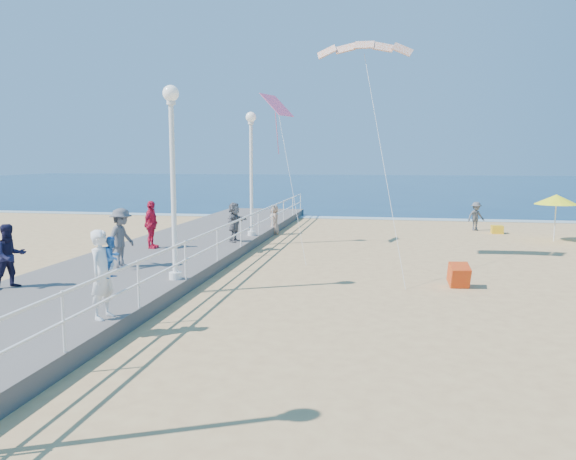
% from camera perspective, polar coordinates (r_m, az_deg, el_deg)
% --- Properties ---
extents(ground, '(160.00, 160.00, 0.00)m').
position_cam_1_polar(ground, '(15.12, 8.10, -7.20)').
color(ground, tan).
rests_on(ground, ground).
extents(ocean, '(160.00, 90.00, 0.05)m').
position_cam_1_polar(ocean, '(79.72, 9.76, 4.54)').
color(ocean, '#0B2847').
rests_on(ocean, ground).
extents(surf_line, '(160.00, 1.20, 0.04)m').
position_cam_1_polar(surf_line, '(35.33, 9.28, 1.16)').
color(surf_line, silver).
rests_on(surf_line, ground).
extents(boardwalk, '(5.00, 44.00, 0.40)m').
position_cam_1_polar(boardwalk, '(17.03, -18.11, -5.15)').
color(boardwalk, slate).
rests_on(boardwalk, ground).
extents(railing, '(0.05, 42.00, 0.55)m').
position_cam_1_polar(railing, '(15.83, -10.41, -1.96)').
color(railing, white).
rests_on(railing, boardwalk).
extents(lamp_post_mid, '(0.44, 0.44, 5.32)m').
position_cam_1_polar(lamp_post_mid, '(15.74, -11.65, 6.77)').
color(lamp_post_mid, white).
rests_on(lamp_post_mid, boardwalk).
extents(lamp_post_far, '(0.44, 0.44, 5.32)m').
position_cam_1_polar(lamp_post_far, '(24.33, -3.76, 7.06)').
color(lamp_post_far, white).
rests_on(lamp_post_far, boardwalk).
extents(woman_holding_toddler, '(0.54, 0.74, 1.90)m').
position_cam_1_polar(woman_holding_toddler, '(12.43, -18.31, -4.31)').
color(woman_holding_toddler, white).
rests_on(woman_holding_toddler, boardwalk).
extents(toddler_held, '(0.39, 0.47, 0.89)m').
position_cam_1_polar(toddler_held, '(12.42, -17.44, -2.65)').
color(toddler_held, '#387DD3').
rests_on(toddler_held, boardwalk).
extents(spectator_2, '(0.77, 1.24, 1.84)m').
position_cam_1_polar(spectator_2, '(18.09, -16.56, -0.77)').
color(spectator_2, '#55555A').
rests_on(spectator_2, boardwalk).
extents(spectator_3, '(0.45, 1.05, 1.79)m').
position_cam_1_polar(spectator_3, '(21.60, -13.73, 0.53)').
color(spectator_3, red).
rests_on(spectator_3, boardwalk).
extents(spectator_5, '(0.73, 1.54, 1.60)m').
position_cam_1_polar(spectator_5, '(22.77, -5.47, 0.81)').
color(spectator_5, slate).
rests_on(spectator_5, boardwalk).
extents(spectator_7, '(0.98, 1.03, 1.68)m').
position_cam_1_polar(spectator_7, '(16.30, -26.41, -2.39)').
color(spectator_7, '#181733').
rests_on(spectator_7, boardwalk).
extents(beach_walker_a, '(1.12, 0.93, 1.50)m').
position_cam_1_polar(beach_walker_a, '(30.83, 18.56, 1.33)').
color(beach_walker_a, '#515255').
rests_on(beach_walker_a, ground).
extents(beach_walker_c, '(0.72, 0.85, 1.48)m').
position_cam_1_polar(beach_walker_c, '(27.72, -1.40, 1.05)').
color(beach_walker_c, gray).
rests_on(beach_walker_c, ground).
extents(box_kite, '(0.64, 0.78, 0.74)m').
position_cam_1_polar(box_kite, '(17.23, 16.96, -4.62)').
color(box_kite, red).
rests_on(box_kite, ground).
extents(beach_umbrella, '(1.90, 1.90, 2.14)m').
position_cam_1_polar(beach_umbrella, '(28.08, 25.60, 2.81)').
color(beach_umbrella, white).
rests_on(beach_umbrella, ground).
extents(beach_chair_left, '(0.55, 0.55, 0.40)m').
position_cam_1_polar(beach_chair_left, '(30.07, 20.48, 0.05)').
color(beach_chair_left, gold).
rests_on(beach_chair_left, ground).
extents(kite_parafoil, '(3.42, 0.94, 0.65)m').
position_cam_1_polar(kite_parafoil, '(20.83, 7.76, 18.14)').
color(kite_parafoil, '#E55A1B').
extents(kite_diamond_pink, '(1.33, 1.57, 0.95)m').
position_cam_1_polar(kite_diamond_pink, '(24.44, -1.13, 12.57)').
color(kite_diamond_pink, '#F25989').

